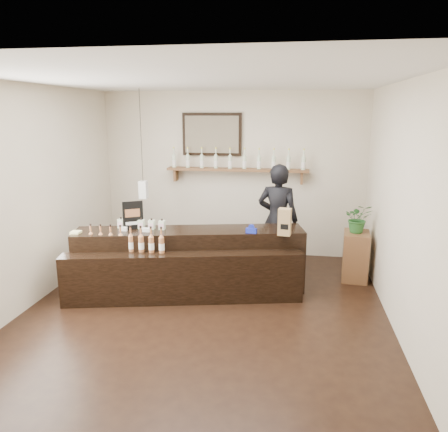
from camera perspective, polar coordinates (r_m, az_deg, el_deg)
ground at (r=5.60m, az=-2.61°, el=-12.49°), size 5.00×5.00×0.00m
room_shell at (r=5.10m, az=-2.81°, el=5.01°), size 5.00×5.00×5.00m
back_wall_decor at (r=7.44m, az=-0.24°, el=8.11°), size 2.66×0.96×1.69m
counter at (r=6.04m, az=-4.77°, el=-6.31°), size 3.18×1.49×1.03m
promo_sign at (r=6.11m, az=-11.81°, el=0.10°), size 0.25×0.16×0.39m
paper_bag at (r=5.74m, az=7.92°, el=-0.77°), size 0.18×0.15×0.36m
tape_dispenser at (r=5.82m, az=3.59°, el=-1.79°), size 0.15×0.08×0.12m
side_cabinet at (r=6.81m, az=16.79°, el=-5.01°), size 0.41×0.53×0.73m
potted_plant at (r=6.65m, az=17.12°, el=-0.29°), size 0.39×0.34×0.43m
shopkeeper at (r=6.65m, az=7.05°, el=0.45°), size 0.78×0.59×1.93m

